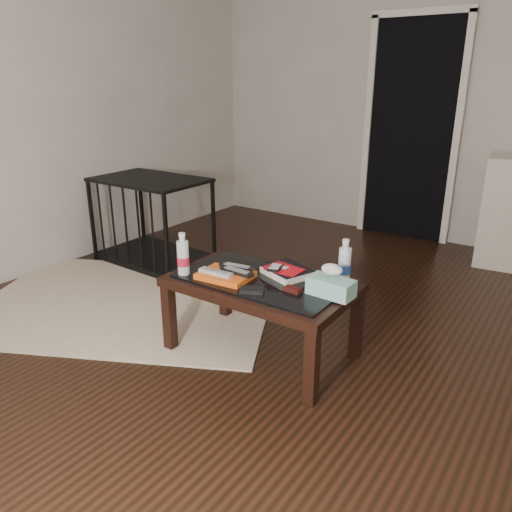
{
  "coord_description": "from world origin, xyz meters",
  "views": [
    {
      "loc": [
        1.1,
        -2.28,
        1.5
      ],
      "look_at": [
        -0.38,
        -0.12,
        0.55
      ],
      "focal_mm": 35.0,
      "sensor_mm": 36.0,
      "label": 1
    }
  ],
  "objects_px": {
    "textbook": "(286,271)",
    "water_bottle_left": "(183,254)",
    "water_bottle_right": "(345,261)",
    "tissue_box": "(331,287)",
    "pet_crate": "(154,235)",
    "coffee_table": "(262,289)"
  },
  "relations": [
    {
      "from": "coffee_table",
      "to": "textbook",
      "type": "bearing_deg",
      "value": 52.18
    },
    {
      "from": "textbook",
      "to": "water_bottle_right",
      "type": "xyz_separation_m",
      "value": [
        0.3,
        0.09,
        0.1
      ]
    },
    {
      "from": "water_bottle_left",
      "to": "tissue_box",
      "type": "xyz_separation_m",
      "value": [
        0.8,
        0.2,
        -0.07
      ]
    },
    {
      "from": "coffee_table",
      "to": "textbook",
      "type": "relative_size",
      "value": 4.0
    },
    {
      "from": "textbook",
      "to": "water_bottle_right",
      "type": "bearing_deg",
      "value": 38.64
    },
    {
      "from": "textbook",
      "to": "tissue_box",
      "type": "distance_m",
      "value": 0.34
    },
    {
      "from": "pet_crate",
      "to": "tissue_box",
      "type": "distance_m",
      "value": 2.17
    },
    {
      "from": "textbook",
      "to": "tissue_box",
      "type": "height_order",
      "value": "tissue_box"
    },
    {
      "from": "water_bottle_right",
      "to": "tissue_box",
      "type": "relative_size",
      "value": 1.03
    },
    {
      "from": "pet_crate",
      "to": "tissue_box",
      "type": "relative_size",
      "value": 4.03
    },
    {
      "from": "coffee_table",
      "to": "water_bottle_left",
      "type": "height_order",
      "value": "water_bottle_left"
    },
    {
      "from": "water_bottle_right",
      "to": "tissue_box",
      "type": "distance_m",
      "value": 0.21
    },
    {
      "from": "coffee_table",
      "to": "water_bottle_left",
      "type": "relative_size",
      "value": 4.2
    },
    {
      "from": "pet_crate",
      "to": "textbook",
      "type": "xyz_separation_m",
      "value": [
        1.7,
        -0.64,
        0.25
      ]
    },
    {
      "from": "coffee_table",
      "to": "tissue_box",
      "type": "height_order",
      "value": "tissue_box"
    },
    {
      "from": "textbook",
      "to": "water_bottle_left",
      "type": "height_order",
      "value": "water_bottle_left"
    },
    {
      "from": "textbook",
      "to": "water_bottle_left",
      "type": "bearing_deg",
      "value": -126.68
    },
    {
      "from": "water_bottle_left",
      "to": "water_bottle_right",
      "type": "relative_size",
      "value": 1.0
    },
    {
      "from": "coffee_table",
      "to": "water_bottle_right",
      "type": "relative_size",
      "value": 4.2
    },
    {
      "from": "coffee_table",
      "to": "water_bottle_right",
      "type": "distance_m",
      "value": 0.48
    },
    {
      "from": "pet_crate",
      "to": "water_bottle_right",
      "type": "height_order",
      "value": "pet_crate"
    },
    {
      "from": "textbook",
      "to": "water_bottle_left",
      "type": "xyz_separation_m",
      "value": [
        -0.48,
        -0.3,
        0.1
      ]
    }
  ]
}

